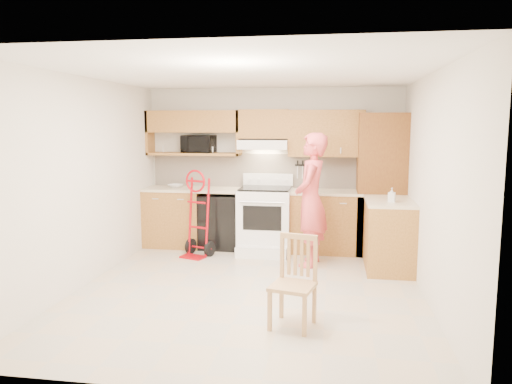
% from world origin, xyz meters
% --- Properties ---
extents(floor, '(4.00, 4.50, 0.02)m').
position_xyz_m(floor, '(0.00, 0.00, -0.01)').
color(floor, '#C0AE90').
rests_on(floor, ground).
extents(ceiling, '(4.00, 4.50, 0.02)m').
position_xyz_m(ceiling, '(0.00, 0.00, 2.51)').
color(ceiling, white).
rests_on(ceiling, ground).
extents(wall_back, '(4.00, 0.02, 2.50)m').
position_xyz_m(wall_back, '(0.00, 2.26, 1.25)').
color(wall_back, silver).
rests_on(wall_back, ground).
extents(wall_front, '(4.00, 0.02, 2.50)m').
position_xyz_m(wall_front, '(0.00, -2.26, 1.25)').
color(wall_front, silver).
rests_on(wall_front, ground).
extents(wall_left, '(0.02, 4.50, 2.50)m').
position_xyz_m(wall_left, '(-2.01, 0.00, 1.25)').
color(wall_left, silver).
rests_on(wall_left, ground).
extents(wall_right, '(0.02, 4.50, 2.50)m').
position_xyz_m(wall_right, '(2.01, 0.00, 1.25)').
color(wall_right, silver).
rests_on(wall_right, ground).
extents(backsplash, '(3.92, 0.03, 0.55)m').
position_xyz_m(backsplash, '(0.00, 2.23, 1.20)').
color(backsplash, beige).
rests_on(backsplash, wall_back).
extents(lower_cab_left, '(0.90, 0.60, 0.90)m').
position_xyz_m(lower_cab_left, '(-1.55, 1.95, 0.45)').
color(lower_cab_left, '#AF793A').
rests_on(lower_cab_left, ground).
extents(dishwasher, '(0.60, 0.60, 0.85)m').
position_xyz_m(dishwasher, '(-0.80, 1.95, 0.42)').
color(dishwasher, black).
rests_on(dishwasher, ground).
extents(lower_cab_right, '(1.14, 0.60, 0.90)m').
position_xyz_m(lower_cab_right, '(0.83, 1.95, 0.45)').
color(lower_cab_right, '#AF793A').
rests_on(lower_cab_right, ground).
extents(countertop_left, '(1.50, 0.63, 0.04)m').
position_xyz_m(countertop_left, '(-1.25, 1.95, 0.92)').
color(countertop_left, beige).
rests_on(countertop_left, lower_cab_left).
extents(countertop_right, '(1.14, 0.63, 0.04)m').
position_xyz_m(countertop_right, '(0.83, 1.95, 0.92)').
color(countertop_right, beige).
rests_on(countertop_right, lower_cab_right).
extents(cab_return_right, '(0.60, 1.00, 0.90)m').
position_xyz_m(cab_return_right, '(1.70, 1.15, 0.45)').
color(cab_return_right, '#AF793A').
rests_on(cab_return_right, ground).
extents(countertop_return, '(0.63, 1.00, 0.04)m').
position_xyz_m(countertop_return, '(1.70, 1.15, 0.92)').
color(countertop_return, beige).
rests_on(countertop_return, cab_return_right).
extents(pantry_tall, '(0.70, 0.60, 2.10)m').
position_xyz_m(pantry_tall, '(1.65, 1.95, 1.05)').
color(pantry_tall, brown).
rests_on(pantry_tall, ground).
extents(upper_cab_left, '(1.50, 0.33, 0.34)m').
position_xyz_m(upper_cab_left, '(-1.25, 2.08, 1.98)').
color(upper_cab_left, '#AF793A').
rests_on(upper_cab_left, wall_back).
extents(upper_shelf_mw, '(1.50, 0.33, 0.04)m').
position_xyz_m(upper_shelf_mw, '(-1.25, 2.08, 1.47)').
color(upper_shelf_mw, '#AF793A').
rests_on(upper_shelf_mw, wall_back).
extents(upper_cab_center, '(0.76, 0.33, 0.44)m').
position_xyz_m(upper_cab_center, '(-0.12, 2.08, 1.94)').
color(upper_cab_center, '#AF793A').
rests_on(upper_cab_center, wall_back).
extents(upper_cab_right, '(1.14, 0.33, 0.70)m').
position_xyz_m(upper_cab_right, '(0.83, 2.08, 1.80)').
color(upper_cab_right, '#AF793A').
rests_on(upper_cab_right, wall_back).
extents(range_hood, '(0.76, 0.46, 0.14)m').
position_xyz_m(range_hood, '(-0.12, 2.02, 1.63)').
color(range_hood, white).
rests_on(range_hood, wall_back).
extents(knife_strip, '(0.40, 0.05, 0.29)m').
position_xyz_m(knife_strip, '(0.55, 2.21, 1.24)').
color(knife_strip, black).
rests_on(knife_strip, backsplash).
extents(microwave, '(0.53, 0.38, 0.27)m').
position_xyz_m(microwave, '(-1.17, 2.08, 1.63)').
color(microwave, black).
rests_on(microwave, upper_shelf_mw).
extents(range, '(0.79, 1.04, 1.16)m').
position_xyz_m(range, '(-0.07, 1.79, 0.58)').
color(range, white).
rests_on(range, ground).
extents(person, '(0.52, 0.71, 1.83)m').
position_xyz_m(person, '(0.65, 1.18, 0.91)').
color(person, '#E04D4F').
rests_on(person, ground).
extents(hand_truck, '(0.57, 0.54, 1.16)m').
position_xyz_m(hand_truck, '(-1.03, 1.35, 0.58)').
color(hand_truck, '#B10610').
rests_on(hand_truck, ground).
extents(dining_chair, '(0.48, 0.51, 0.88)m').
position_xyz_m(dining_chair, '(0.59, -0.97, 0.44)').
color(dining_chair, tan).
rests_on(dining_chair, ground).
extents(soap_bottle, '(0.10, 0.11, 0.19)m').
position_xyz_m(soap_bottle, '(1.70, 0.98, 1.03)').
color(soap_bottle, white).
rests_on(soap_bottle, countertop_return).
extents(bowl, '(0.29, 0.29, 0.05)m').
position_xyz_m(bowl, '(-1.53, 1.95, 0.97)').
color(bowl, white).
rests_on(bowl, countertop_left).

